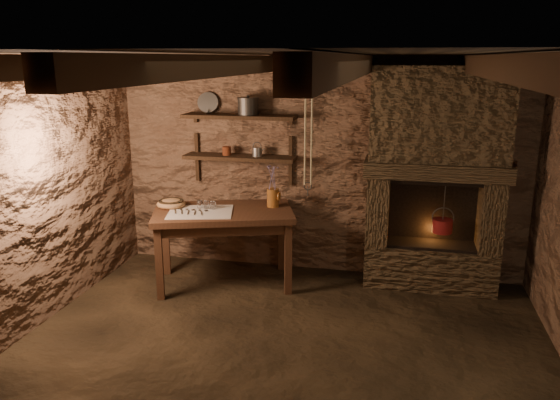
% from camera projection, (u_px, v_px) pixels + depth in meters
% --- Properties ---
extents(floor, '(4.50, 4.50, 0.00)m').
position_uv_depth(floor, '(278.00, 357.00, 4.45)').
color(floor, black).
rests_on(floor, ground).
extents(back_wall, '(4.50, 0.04, 2.40)m').
position_uv_depth(back_wall, '(318.00, 167.00, 6.04)').
color(back_wall, '#4D3224').
rests_on(back_wall, floor).
extents(front_wall, '(4.50, 0.04, 2.40)m').
position_uv_depth(front_wall, '(171.00, 349.00, 2.26)').
color(front_wall, '#4D3224').
rests_on(front_wall, floor).
extents(left_wall, '(0.04, 4.00, 2.40)m').
position_uv_depth(left_wall, '(19.00, 200.00, 4.62)').
color(left_wall, '#4D3224').
rests_on(left_wall, floor).
extents(ceiling, '(4.50, 4.00, 0.04)m').
position_uv_depth(ceiling, '(278.00, 53.00, 3.85)').
color(ceiling, black).
rests_on(ceiling, back_wall).
extents(beam_far_left, '(0.14, 3.95, 0.16)m').
position_uv_depth(beam_far_left, '(87.00, 66.00, 4.18)').
color(beam_far_left, black).
rests_on(beam_far_left, ceiling).
extents(beam_mid_left, '(0.14, 3.95, 0.16)m').
position_uv_depth(beam_mid_left, '(211.00, 66.00, 3.97)').
color(beam_mid_left, black).
rests_on(beam_mid_left, ceiling).
extents(beam_mid_right, '(0.14, 3.95, 0.16)m').
position_uv_depth(beam_mid_right, '(348.00, 67.00, 3.76)').
color(beam_mid_right, black).
rests_on(beam_mid_right, ceiling).
extents(beam_far_right, '(0.14, 3.95, 0.16)m').
position_uv_depth(beam_far_right, '(502.00, 67.00, 3.55)').
color(beam_far_right, black).
rests_on(beam_far_right, ceiling).
extents(shelf_lower, '(1.25, 0.30, 0.04)m').
position_uv_depth(shelf_lower, '(240.00, 157.00, 6.04)').
color(shelf_lower, black).
rests_on(shelf_lower, back_wall).
extents(shelf_upper, '(1.25, 0.30, 0.04)m').
position_uv_depth(shelf_upper, '(239.00, 117.00, 5.93)').
color(shelf_upper, black).
rests_on(shelf_upper, back_wall).
extents(hearth, '(1.43, 0.51, 2.30)m').
position_uv_depth(hearth, '(436.00, 174.00, 5.55)').
color(hearth, '#37291B').
rests_on(hearth, floor).
extents(work_table, '(1.63, 1.24, 0.82)m').
position_uv_depth(work_table, '(224.00, 244.00, 5.81)').
color(work_table, '#351E12').
rests_on(work_table, floor).
extents(linen_cloth, '(0.76, 0.67, 0.01)m').
position_uv_depth(linen_cloth, '(200.00, 212.00, 5.63)').
color(linen_cloth, beige).
rests_on(linen_cloth, work_table).
extents(pewter_cutlery_row, '(0.58, 0.34, 0.01)m').
position_uv_depth(pewter_cutlery_row, '(200.00, 212.00, 5.61)').
color(pewter_cutlery_row, gray).
rests_on(pewter_cutlery_row, linen_cloth).
extents(drinking_glasses, '(0.21, 0.06, 0.08)m').
position_uv_depth(drinking_glasses, '(206.00, 205.00, 5.73)').
color(drinking_glasses, white).
rests_on(drinking_glasses, linen_cloth).
extents(stoneware_jug, '(0.15, 0.15, 0.45)m').
position_uv_depth(stoneware_jug, '(273.00, 189.00, 5.80)').
color(stoneware_jug, brown).
rests_on(stoneware_jug, work_table).
extents(wooden_bowl, '(0.34, 0.34, 0.11)m').
position_uv_depth(wooden_bowl, '(171.00, 204.00, 5.82)').
color(wooden_bowl, '#A37347').
rests_on(wooden_bowl, work_table).
extents(iron_stockpot, '(0.29, 0.29, 0.17)m').
position_uv_depth(iron_stockpot, '(248.00, 107.00, 5.88)').
color(iron_stockpot, '#302E2B').
rests_on(iron_stockpot, shelf_upper).
extents(tin_pan, '(0.24, 0.14, 0.23)m').
position_uv_depth(tin_pan, '(208.00, 103.00, 6.07)').
color(tin_pan, gray).
rests_on(tin_pan, shelf_upper).
extents(small_kettle, '(0.15, 0.11, 0.15)m').
position_uv_depth(small_kettle, '(257.00, 152.00, 5.98)').
color(small_kettle, gray).
rests_on(small_kettle, shelf_lower).
extents(rusty_tin, '(0.12, 0.12, 0.09)m').
position_uv_depth(rusty_tin, '(227.00, 151.00, 6.05)').
color(rusty_tin, '#5C2412').
rests_on(rusty_tin, shelf_lower).
extents(red_pot, '(0.23, 0.21, 0.54)m').
position_uv_depth(red_pot, '(443.00, 225.00, 5.61)').
color(red_pot, maroon).
rests_on(red_pot, hearth).
extents(hanging_ropes, '(0.08, 0.08, 1.20)m').
position_uv_depth(hanging_ropes, '(308.00, 122.00, 4.98)').
color(hanging_ropes, beige).
rests_on(hanging_ropes, ceiling).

